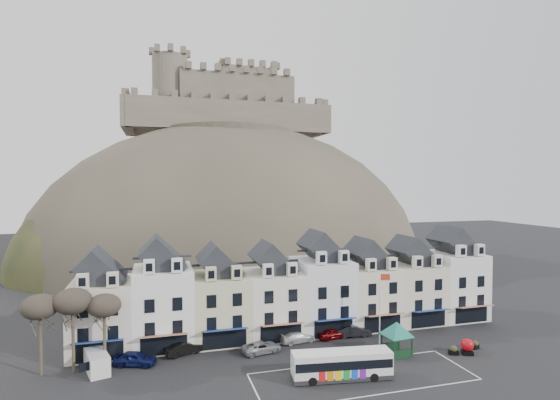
# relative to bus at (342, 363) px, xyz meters

# --- Properties ---
(ground) EXTENTS (300.00, 300.00, 0.00)m
(ground) POSITION_rel_bus_xyz_m (0.23, -1.41, -1.54)
(ground) COLOR black
(ground) RESTS_ON ground
(coach_bay_markings) EXTENTS (22.00, 7.50, 0.01)m
(coach_bay_markings) POSITION_rel_bus_xyz_m (2.23, -0.16, -1.54)
(coach_bay_markings) COLOR silver
(coach_bay_markings) RESTS_ON ground
(townhouse_terrace) EXTENTS (54.40, 9.35, 11.80)m
(townhouse_terrace) POSITION_rel_bus_xyz_m (0.38, 14.56, 3.76)
(townhouse_terrace) COLOR silver
(townhouse_terrace) RESTS_ON ground
(castle_hill) EXTENTS (100.00, 76.00, 68.00)m
(castle_hill) POSITION_rel_bus_xyz_m (1.48, 67.54, -1.43)
(castle_hill) COLOR #3E3B30
(castle_hill) RESTS_ON ground
(castle) EXTENTS (50.20, 22.20, 22.00)m
(castle) POSITION_rel_bus_xyz_m (0.74, 74.52, 38.65)
(castle) COLOR brown
(castle) RESTS_ON ground
(tree_left_far) EXTENTS (3.61, 3.61, 8.24)m
(tree_left_far) POSITION_rel_bus_xyz_m (-28.77, 9.09, 5.36)
(tree_left_far) COLOR #382F23
(tree_left_far) RESTS_ON ground
(tree_left_mid) EXTENTS (3.78, 3.78, 8.64)m
(tree_left_mid) POSITION_rel_bus_xyz_m (-25.77, 9.09, 5.70)
(tree_left_mid) COLOR #382F23
(tree_left_mid) RESTS_ON ground
(tree_left_near) EXTENTS (3.43, 3.43, 7.84)m
(tree_left_near) POSITION_rel_bus_xyz_m (-22.77, 9.09, 5.01)
(tree_left_near) COLOR #382F23
(tree_left_near) RESTS_ON ground
(bus) EXTENTS (10.09, 3.60, 2.79)m
(bus) POSITION_rel_bus_xyz_m (0.00, 0.00, 0.00)
(bus) COLOR #262628
(bus) RESTS_ON ground
(bus_shelter) EXTENTS (5.84, 5.84, 3.72)m
(bus_shelter) POSITION_rel_bus_xyz_m (8.51, 3.97, 1.35)
(bus_shelter) COLOR black
(bus_shelter) RESTS_ON ground
(red_buoy) EXTENTS (1.56, 1.56, 1.74)m
(red_buoy) POSITION_rel_bus_xyz_m (16.23, 1.83, -0.65)
(red_buoy) COLOR black
(red_buoy) RESTS_ON ground
(flagpole) EXTENTS (1.24, 0.36, 8.74)m
(flagpole) POSITION_rel_bus_xyz_m (8.33, 7.35, 3.45)
(flagpole) COLOR silver
(flagpole) RESTS_ON ground
(white_van) EXTENTS (3.06, 4.72, 1.99)m
(white_van) POSITION_rel_bus_xyz_m (-23.48, 8.45, -0.54)
(white_van) COLOR silver
(white_van) RESTS_ON ground
(planter_west) EXTENTS (1.19, 0.88, 1.07)m
(planter_west) POSITION_rel_bus_xyz_m (14.62, 2.09, -1.02)
(planter_west) COLOR black
(planter_west) RESTS_ON ground
(planter_east) EXTENTS (1.06, 0.74, 0.96)m
(planter_east) POSITION_rel_bus_xyz_m (18.23, 2.89, -1.08)
(planter_east) COLOR black
(planter_east) RESTS_ON ground
(car_navy) EXTENTS (4.80, 3.15, 1.52)m
(car_navy) POSITION_rel_bus_xyz_m (-19.77, 8.89, -0.78)
(car_navy) COLOR #0D1341
(car_navy) RESTS_ON ground
(car_black) EXTENTS (4.69, 2.96, 1.46)m
(car_black) POSITION_rel_bus_xyz_m (-14.57, 10.59, -0.81)
(car_black) COLOR black
(car_black) RESTS_ON ground
(car_silver) EXTENTS (4.78, 2.80, 1.27)m
(car_silver) POSITION_rel_bus_xyz_m (-6.04, 8.62, -0.91)
(car_silver) COLOR gray
(car_silver) RESTS_ON ground
(car_white) EXTENTS (4.71, 2.47, 1.30)m
(car_white) POSITION_rel_bus_xyz_m (-1.08, 10.59, -0.89)
(car_white) COLOR silver
(car_white) RESTS_ON ground
(car_maroon) EXTENTS (4.19, 2.13, 1.37)m
(car_maroon) POSITION_rel_bus_xyz_m (3.51, 10.59, -0.86)
(car_maroon) COLOR #550407
(car_maroon) RESTS_ON ground
(car_charcoal) EXTENTS (4.71, 2.06, 1.50)m
(car_charcoal) POSITION_rel_bus_xyz_m (6.23, 10.59, -0.79)
(car_charcoal) COLOR black
(car_charcoal) RESTS_ON ground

